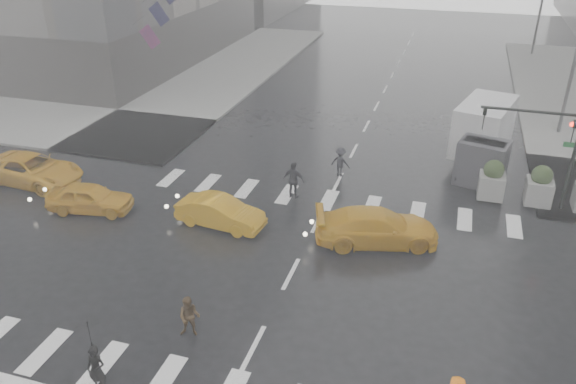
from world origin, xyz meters
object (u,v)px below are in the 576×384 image
(traffic_signal_pole, at_px, (551,140))
(taxi_mid, at_px, (220,212))
(pedestrian_brown, at_px, (189,317))
(box_truck, at_px, (483,136))
(taxi_front, at_px, (90,198))

(traffic_signal_pole, bearing_deg, taxi_mid, -156.70)
(pedestrian_brown, relative_size, box_truck, 0.24)
(taxi_front, relative_size, taxi_mid, 0.98)
(traffic_signal_pole, distance_m, pedestrian_brown, 16.55)
(pedestrian_brown, xyz_separation_m, taxi_mid, (-1.75, 6.51, -0.09))
(taxi_mid, distance_m, box_truck, 13.97)
(taxi_mid, height_order, box_truck, box_truck)
(taxi_front, bearing_deg, taxi_mid, -95.27)
(pedestrian_brown, bearing_deg, traffic_signal_pole, 34.60)
(traffic_signal_pole, height_order, box_truck, traffic_signal_pole)
(box_truck, bearing_deg, taxi_front, -134.53)
(pedestrian_brown, distance_m, box_truck, 18.04)
(taxi_front, distance_m, box_truck, 19.06)
(pedestrian_brown, height_order, box_truck, box_truck)
(traffic_signal_pole, bearing_deg, taxi_front, -162.27)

